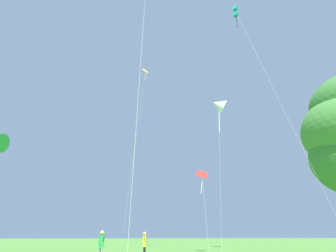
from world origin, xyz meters
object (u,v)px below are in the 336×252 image
at_px(kite_red_high, 202,178).
at_px(person_far_back, 145,244).
at_px(person_in_blue_jacket, 101,244).
at_px(kite_yellow_diamond, 143,86).
at_px(kite_white_distant, 219,105).
at_px(kite_teal_box, 237,15).

relative_size(kite_red_high, person_far_back, 4.54).
bearing_deg(person_in_blue_jacket, kite_yellow_diamond, 77.28).
distance_m(kite_white_distant, kite_red_high, 13.95).
height_order(person_far_back, person_in_blue_jacket, person_in_blue_jacket).
bearing_deg(kite_teal_box, person_in_blue_jacket, 175.79).
bearing_deg(kite_teal_box, kite_red_high, 85.25).
relative_size(kite_white_distant, kite_teal_box, 1.07).
height_order(kite_yellow_diamond, kite_red_high, kite_yellow_diamond).
relative_size(person_far_back, person_in_blue_jacket, 0.98).
distance_m(kite_yellow_diamond, kite_teal_box, 27.42).
bearing_deg(kite_red_high, kite_yellow_diamond, 106.69).
xyz_separation_m(person_far_back, person_in_blue_jacket, (-2.73, -2.02, 0.02)).
bearing_deg(kite_red_high, person_far_back, -127.63).
distance_m(kite_red_high, person_far_back, 13.44).
distance_m(kite_teal_box, kite_red_high, 16.11).
xyz_separation_m(kite_red_high, person_far_back, (-7.35, -9.53, -5.99)).
height_order(kite_yellow_diamond, person_far_back, kite_yellow_diamond).
distance_m(kite_yellow_diamond, person_in_blue_jacket, 34.99).
relative_size(kite_teal_box, person_far_back, 10.32).
height_order(kite_white_distant, person_in_blue_jacket, kite_white_distant).
bearing_deg(person_in_blue_jacket, person_far_back, 36.58).
distance_m(person_far_back, person_in_blue_jacket, 3.39).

